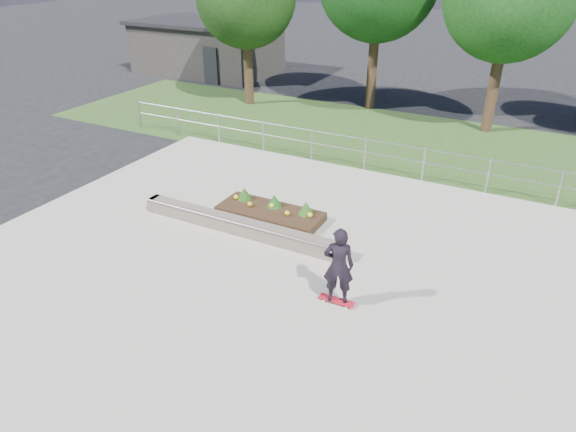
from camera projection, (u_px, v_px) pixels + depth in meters
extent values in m
plane|color=black|center=(250.00, 283.00, 11.83)|extent=(120.00, 120.00, 0.00)
cube|color=#27431A|center=(394.00, 141.00, 20.44)|extent=(30.00, 8.00, 0.02)
cube|color=gray|center=(250.00, 282.00, 11.82)|extent=(15.00, 15.00, 0.06)
cylinder|color=#989CA1|center=(140.00, 115.00, 21.54)|extent=(0.06, 0.06, 1.20)
cylinder|color=#979AA0|center=(178.00, 122.00, 20.72)|extent=(0.06, 0.06, 1.20)
cylinder|color=#979A9F|center=(219.00, 129.00, 19.90)|extent=(0.06, 0.06, 1.20)
cylinder|color=gray|center=(263.00, 137.00, 19.07)|extent=(0.06, 0.06, 1.20)
cylinder|color=gray|center=(312.00, 145.00, 18.25)|extent=(0.06, 0.06, 1.20)
cylinder|color=#93969B|center=(365.00, 155.00, 17.42)|extent=(0.06, 0.06, 1.20)
cylinder|color=#9A9DA2|center=(423.00, 165.00, 16.60)|extent=(0.06, 0.06, 1.20)
cylinder|color=#95979D|center=(488.00, 177.00, 15.77)|extent=(0.06, 0.06, 1.20)
cylinder|color=#9B9FA4|center=(560.00, 189.00, 14.95)|extent=(0.06, 0.06, 1.20)
cylinder|color=gray|center=(366.00, 139.00, 17.17)|extent=(20.00, 0.04, 0.04)
cylinder|color=gray|center=(365.00, 152.00, 17.38)|extent=(20.00, 0.04, 0.04)
cube|color=#282624|center=(208.00, 48.00, 31.04)|extent=(8.00, 5.00, 2.80)
cube|color=black|center=(206.00, 22.00, 30.34)|extent=(8.40, 5.40, 0.20)
cube|color=black|center=(211.00, 66.00, 28.40)|extent=(0.90, 0.10, 2.00)
cylinder|color=#301F13|center=(249.00, 73.00, 24.62)|extent=(0.44, 0.44, 2.93)
cylinder|color=#311F13|center=(372.00, 72.00, 23.81)|extent=(0.44, 0.44, 3.38)
cylinder|color=#332014|center=(492.00, 94.00, 20.82)|extent=(0.44, 0.44, 3.15)
cube|color=brown|center=(239.00, 226.00, 13.71)|extent=(6.00, 0.40, 0.40)
cylinder|color=#94969C|center=(234.00, 222.00, 13.46)|extent=(6.00, 0.06, 0.06)
cube|color=brown|center=(155.00, 203.00, 14.90)|extent=(0.15, 0.42, 0.40)
cube|color=brown|center=(339.00, 253.00, 12.51)|extent=(0.15, 0.42, 0.40)
cube|color=black|center=(270.00, 214.00, 14.50)|extent=(3.00, 1.20, 0.25)
sphere|color=yellow|center=(236.00, 197.00, 14.98)|extent=(0.14, 0.14, 0.14)
sphere|color=yellow|center=(250.00, 204.00, 14.58)|extent=(0.14, 0.14, 0.14)
sphere|color=yellow|center=(272.00, 206.00, 14.49)|extent=(0.14, 0.14, 0.14)
sphere|color=yellow|center=(287.00, 213.00, 14.08)|extent=(0.14, 0.14, 0.14)
sphere|color=yellow|center=(310.00, 215.00, 13.99)|extent=(0.14, 0.14, 0.14)
cone|color=#1A3F12|center=(244.00, 193.00, 14.97)|extent=(0.44, 0.44, 0.36)
cone|color=#154614|center=(274.00, 200.00, 14.56)|extent=(0.44, 0.44, 0.36)
cone|color=#1D4814|center=(306.00, 208.00, 14.14)|extent=(0.44, 0.44, 0.36)
cylinder|color=white|center=(324.00, 301.00, 11.10)|extent=(0.05, 0.03, 0.05)
cylinder|color=silver|center=(327.00, 296.00, 11.24)|extent=(0.05, 0.03, 0.05)
cylinder|color=white|center=(346.00, 308.00, 10.89)|extent=(0.05, 0.03, 0.05)
cylinder|color=silver|center=(349.00, 303.00, 11.03)|extent=(0.05, 0.03, 0.05)
cylinder|color=#A3A4A9|center=(326.00, 298.00, 11.16)|extent=(0.02, 0.18, 0.02)
cylinder|color=#9C9DA2|center=(348.00, 304.00, 10.94)|extent=(0.02, 0.18, 0.02)
cube|color=#AA1422|center=(337.00, 300.00, 11.04)|extent=(0.80, 0.21, 0.02)
imported|color=black|center=(339.00, 266.00, 10.63)|extent=(0.74, 0.60, 1.76)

